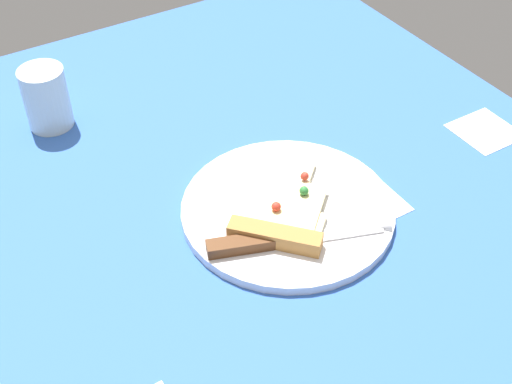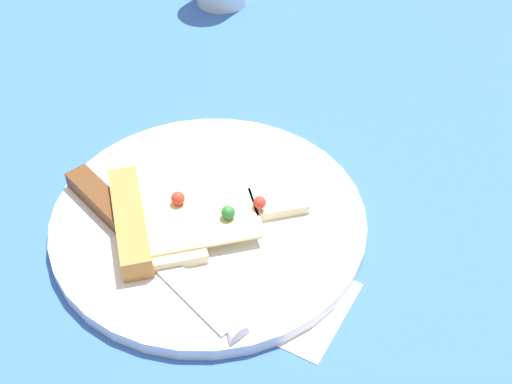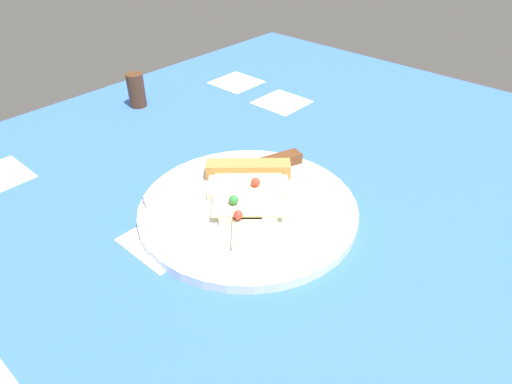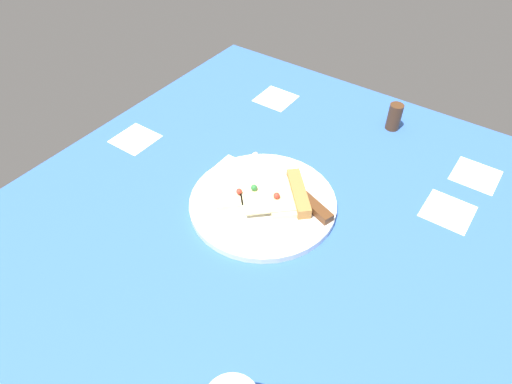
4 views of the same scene
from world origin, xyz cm
name	(u,v)px [view 1 (image 1 of 4)]	position (x,y,z in cm)	size (l,w,h in cm)	color
ground_plane	(211,228)	(-0.05, -0.02, -1.50)	(112.48, 112.48, 3.00)	#3360B7
plate	(288,210)	(-4.33, -9.60, 0.66)	(28.76, 28.76, 1.32)	silver
pizza_slice	(283,215)	(-6.09, -7.72, 2.11)	(17.53, 18.08, 2.55)	beige
knife	(282,240)	(-9.62, -5.15, 1.92)	(10.02, 23.32, 2.45)	silver
drinking_glass	(46,98)	(31.91, 10.77, 4.90)	(6.90, 6.90, 9.79)	silver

